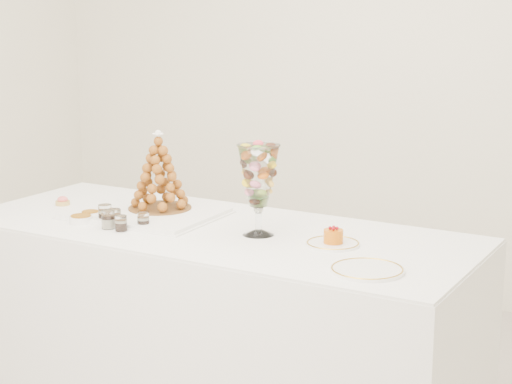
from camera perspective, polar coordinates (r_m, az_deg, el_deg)
The scene contains 15 objects.
buffet_table at distance 3.65m, azimuth -2.80°, elevation -8.69°, with size 2.23×1.00×0.83m.
lace_tray at distance 3.74m, azimuth -7.39°, elevation -1.42°, with size 0.61×0.46×0.02m, color white.
macaron_vase at distance 3.35m, azimuth 0.17°, elevation 1.01°, with size 0.17×0.17×0.36m.
cake_plate at distance 3.28m, azimuth 5.15°, elevation -3.46°, with size 0.21×0.21×0.01m, color white.
spare_plate at distance 2.97m, azimuth 7.42°, elevation -5.17°, with size 0.26×0.26×0.01m, color white.
pink_tart at distance 4.01m, azimuth -12.77°, elevation -0.61°, with size 0.07×0.07×0.04m.
verrine_a at distance 3.65m, azimuth -10.03°, elevation -1.43°, with size 0.06×0.06×0.08m, color white.
verrine_b at distance 3.57m, azimuth -9.43°, elevation -1.71°, with size 0.05×0.05×0.07m, color white.
verrine_c at distance 3.52m, azimuth -7.52°, elevation -1.90°, with size 0.05×0.05×0.07m, color white.
verrine_d at distance 3.55m, azimuth -9.82°, elevation -1.82°, with size 0.06×0.06×0.08m, color white.
verrine_e at distance 3.50m, azimuth -8.99°, elevation -2.08°, with size 0.05×0.05×0.06m, color white.
ramekin_back at distance 3.75m, azimuth -10.98°, elevation -1.49°, with size 0.08×0.08×0.02m, color white.
ramekin_front at distance 3.66m, azimuth -11.59°, elevation -1.81°, with size 0.10×0.10×0.03m, color white.
croquembouche at distance 3.75m, azimuth -6.48°, elevation 1.41°, with size 0.28×0.28×0.35m.
mousse_cake at distance 3.26m, azimuth 5.18°, elevation -2.94°, with size 0.07×0.07×0.07m.
Camera 1 is at (1.53, -2.81, 1.72)m, focal length 60.00 mm.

